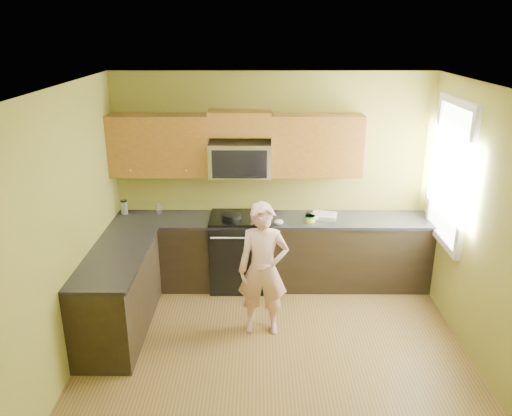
{
  "coord_description": "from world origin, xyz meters",
  "views": [
    {
      "loc": [
        -0.17,
        -4.26,
        3.21
      ],
      "look_at": [
        -0.2,
        1.3,
        1.2
      ],
      "focal_mm": 35.53,
      "sensor_mm": 36.0,
      "label": 1
    }
  ],
  "objects_px": {
    "woman": "(263,270)",
    "butter_tub": "(310,222)",
    "travel_mug": "(125,214)",
    "stove": "(241,251)",
    "microwave": "(240,176)",
    "frying_pan": "(231,218)"
  },
  "relations": [
    {
      "from": "microwave",
      "to": "woman",
      "type": "distance_m",
      "value": 1.41
    },
    {
      "from": "travel_mug",
      "to": "microwave",
      "type": "bearing_deg",
      "value": -2.1
    },
    {
      "from": "woman",
      "to": "frying_pan",
      "type": "bearing_deg",
      "value": 113.08
    },
    {
      "from": "microwave",
      "to": "travel_mug",
      "type": "relative_size",
      "value": 4.13
    },
    {
      "from": "microwave",
      "to": "frying_pan",
      "type": "relative_size",
      "value": 1.78
    },
    {
      "from": "stove",
      "to": "woman",
      "type": "xyz_separation_m",
      "value": [
        0.28,
        -1.06,
        0.27
      ]
    },
    {
      "from": "woman",
      "to": "travel_mug",
      "type": "xyz_separation_m",
      "value": [
        -1.78,
        1.24,
        0.17
      ]
    },
    {
      "from": "frying_pan",
      "to": "travel_mug",
      "type": "xyz_separation_m",
      "value": [
        -1.39,
        0.23,
        -0.03
      ]
    },
    {
      "from": "woman",
      "to": "stove",
      "type": "bearing_deg",
      "value": 106.89
    },
    {
      "from": "frying_pan",
      "to": "butter_tub",
      "type": "distance_m",
      "value": 0.98
    },
    {
      "from": "butter_tub",
      "to": "stove",
      "type": "bearing_deg",
      "value": 174.06
    },
    {
      "from": "microwave",
      "to": "stove",
      "type": "bearing_deg",
      "value": -90.0
    },
    {
      "from": "microwave",
      "to": "travel_mug",
      "type": "bearing_deg",
      "value": 177.9
    },
    {
      "from": "butter_tub",
      "to": "travel_mug",
      "type": "height_order",
      "value": "travel_mug"
    },
    {
      "from": "woman",
      "to": "travel_mug",
      "type": "relative_size",
      "value": 8.1
    },
    {
      "from": "microwave",
      "to": "woman",
      "type": "relative_size",
      "value": 0.51
    },
    {
      "from": "woman",
      "to": "butter_tub",
      "type": "relative_size",
      "value": 11.0
    },
    {
      "from": "microwave",
      "to": "travel_mug",
      "type": "distance_m",
      "value": 1.59
    },
    {
      "from": "woman",
      "to": "butter_tub",
      "type": "distance_m",
      "value": 1.15
    },
    {
      "from": "stove",
      "to": "microwave",
      "type": "distance_m",
      "value": 0.98
    },
    {
      "from": "travel_mug",
      "to": "butter_tub",
      "type": "bearing_deg",
      "value": -6.51
    },
    {
      "from": "woman",
      "to": "travel_mug",
      "type": "bearing_deg",
      "value": 147.22
    }
  ]
}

